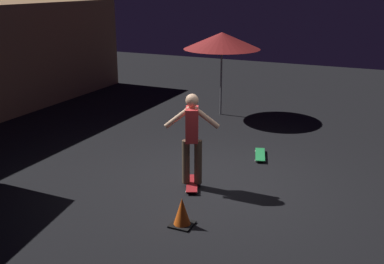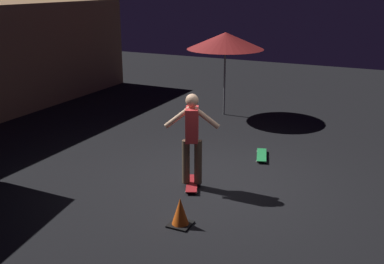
{
  "view_description": "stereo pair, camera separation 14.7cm",
  "coord_description": "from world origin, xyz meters",
  "views": [
    {
      "loc": [
        -7.31,
        -2.96,
        3.55
      ],
      "look_at": [
        -0.27,
        0.25,
        1.05
      ],
      "focal_mm": 43.08,
      "sensor_mm": 36.0,
      "label": 1
    },
    {
      "loc": [
        -7.25,
        -3.09,
        3.55
      ],
      "look_at": [
        -0.27,
        0.25,
        1.05
      ],
      "focal_mm": 43.08,
      "sensor_mm": 36.0,
      "label": 2
    }
  ],
  "objects": [
    {
      "name": "skateboard_spare",
      "position": [
        1.7,
        -0.46,
        0.06
      ],
      "size": [
        0.8,
        0.42,
        0.07
      ],
      "color": "green",
      "rests_on": "ground_plane"
    },
    {
      "name": "skater",
      "position": [
        -0.27,
        0.25,
        1.04
      ],
      "size": [
        0.47,
        0.94,
        1.67
      ],
      "color": "brown",
      "rests_on": "skateboard_ridden"
    },
    {
      "name": "traffic_cone",
      "position": [
        -1.63,
        -0.21,
        0.21
      ],
      "size": [
        0.34,
        0.34,
        0.46
      ],
      "color": "black",
      "rests_on": "ground_plane"
    },
    {
      "name": "skateboard_ridden",
      "position": [
        -0.27,
        0.25,
        0.06
      ],
      "size": [
        0.8,
        0.49,
        0.07
      ],
      "color": "#AD1E23",
      "rests_on": "ground_plane"
    },
    {
      "name": "ground_plane",
      "position": [
        0.0,
        0.0,
        0.0
      ],
      "size": [
        28.0,
        28.0,
        0.0
      ],
      "primitive_type": "plane",
      "color": "black"
    },
    {
      "name": "patio_umbrella",
      "position": [
        4.52,
        1.54,
        2.07
      ],
      "size": [
        2.1,
        2.1,
        2.3
      ],
      "color": "slate",
      "rests_on": "ground_plane"
    }
  ]
}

